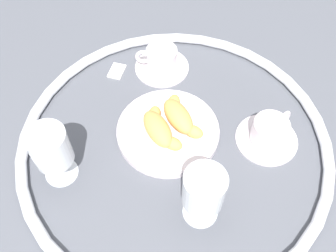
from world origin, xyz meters
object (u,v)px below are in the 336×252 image
at_px(juice_glass_right, 204,192).
at_px(sugar_packet, 117,71).
at_px(pastry_plate, 168,131).
at_px(croissant_small, 179,116).
at_px(coffee_cup_far, 269,133).
at_px(juice_glass_left, 51,149).
at_px(croissant_large, 159,129).
at_px(coffee_cup_near, 161,61).

bearing_deg(juice_glass_right, sugar_packet, -162.27).
xyz_separation_m(pastry_plate, juice_glass_right, (0.19, 0.03, 0.08)).
distance_m(croissant_small, coffee_cup_far, 0.20).
height_order(juice_glass_left, juice_glass_right, same).
xyz_separation_m(croissant_large, croissant_small, (-0.03, 0.05, 0.00)).
distance_m(pastry_plate, croissant_small, 0.04).
relative_size(pastry_plate, croissant_large, 1.74).
relative_size(coffee_cup_far, sugar_packet, 2.72).
distance_m(juice_glass_left, juice_glass_right, 0.30).
bearing_deg(juice_glass_left, juice_glass_right, 63.61).
height_order(coffee_cup_far, juice_glass_right, juice_glass_right).
xyz_separation_m(pastry_plate, croissant_small, (-0.01, 0.03, 0.03)).
bearing_deg(juice_glass_left, coffee_cup_near, 136.38).
xyz_separation_m(croissant_large, juice_glass_left, (0.05, -0.21, 0.05)).
xyz_separation_m(coffee_cup_near, juice_glass_left, (0.26, -0.25, 0.07)).
relative_size(croissant_small, coffee_cup_near, 0.95).
relative_size(croissant_large, sugar_packet, 2.61).
height_order(pastry_plate, croissant_large, croissant_large).
bearing_deg(sugar_packet, pastry_plate, 49.78).
relative_size(pastry_plate, sugar_packet, 4.54).
xyz_separation_m(croissant_small, juice_glass_left, (0.07, -0.26, 0.05)).
height_order(coffee_cup_far, sugar_packet, coffee_cup_far).
xyz_separation_m(pastry_plate, sugar_packet, (-0.21, -0.10, -0.01)).
height_order(pastry_plate, juice_glass_right, juice_glass_right).
xyz_separation_m(croissant_large, sugar_packet, (-0.22, -0.08, -0.04)).
relative_size(coffee_cup_near, juice_glass_left, 0.97).
bearing_deg(juice_glass_left, pastry_plate, 104.49).
height_order(pastry_plate, juice_glass_left, juice_glass_left).
relative_size(coffee_cup_far, juice_glass_right, 0.97).
distance_m(croissant_large, juice_glass_right, 0.19).
height_order(croissant_large, coffee_cup_far, croissant_large).
distance_m(coffee_cup_near, juice_glass_left, 0.37).
distance_m(croissant_large, juice_glass_left, 0.22).
height_order(croissant_large, croissant_small, same).
bearing_deg(croissant_large, pastry_plate, 118.90).
bearing_deg(juice_glass_left, croissant_large, 102.90).
bearing_deg(croissant_small, coffee_cup_far, 70.66).
xyz_separation_m(pastry_plate, croissant_large, (0.01, -0.02, 0.03)).
xyz_separation_m(coffee_cup_near, juice_glass_right, (0.39, 0.01, 0.07)).
relative_size(croissant_large, coffee_cup_far, 0.96).
xyz_separation_m(pastry_plate, coffee_cup_near, (-0.20, 0.02, 0.01)).
bearing_deg(sugar_packet, juice_glass_right, 42.62).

